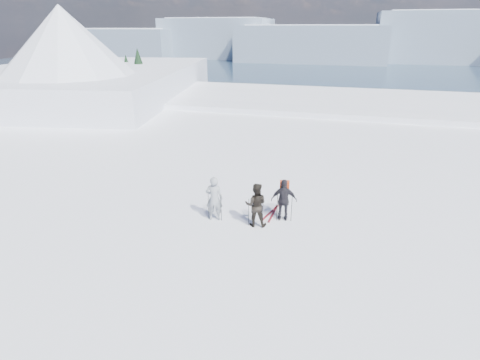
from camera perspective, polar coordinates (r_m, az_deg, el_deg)
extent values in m
plane|color=white|center=(75.40, 12.98, 2.43)|extent=(220.00, 208.01, 71.62)
cube|color=white|center=(43.47, 11.86, 3.07)|extent=(180.00, 16.00, 14.00)
plane|color=#203449|center=(303.42, 15.46, 14.55)|extent=(820.00, 820.00, 0.00)
cube|color=slate|center=(532.44, -17.55, 19.26)|extent=(150.00, 80.00, 34.00)
cube|color=white|center=(532.08, -17.73, 20.76)|extent=(127.50, 70.00, 8.00)
cube|color=slate|center=(507.87, -3.36, 20.76)|extent=(130.00, 80.00, 46.00)
cube|color=white|center=(507.69, -3.42, 23.01)|extent=(110.50, 70.00, 8.00)
cube|color=slate|center=(453.42, 10.77, 19.72)|extent=(160.00, 80.00, 38.00)
cube|color=white|center=(453.05, 10.93, 21.74)|extent=(136.00, 70.00, 8.00)
cube|color=slate|center=(491.08, 28.58, 18.56)|extent=(140.00, 80.00, 52.00)
cube|color=white|center=(491.07, 29.10, 21.19)|extent=(119.00, 70.00, 8.00)
cube|color=white|center=(50.91, -21.57, 6.57)|extent=(29.19, 35.68, 16.00)
cone|color=white|center=(42.85, -24.99, 17.04)|extent=(18.00, 18.00, 9.00)
cone|color=white|center=(55.97, -24.28, 13.80)|extent=(16.00, 16.00, 8.00)
cube|color=#2D2B28|center=(55.43, -11.15, 4.62)|extent=(21.55, 17.87, 14.25)
cone|color=black|center=(51.78, -9.10, 10.39)|extent=(5.60, 5.60, 10.00)
cone|color=black|center=(51.06, -17.25, 10.08)|extent=(6.16, 6.16, 11.00)
cone|color=black|center=(56.18, -16.37, 11.75)|extent=(6.72, 6.72, 12.00)
cone|color=black|center=(47.73, -12.71, 9.72)|extent=(6.16, 6.16, 11.00)
cone|color=black|center=(48.71, -9.46, 9.61)|extent=(5.60, 5.60, 10.00)
cone|color=black|center=(52.88, -14.71, 11.85)|extent=(7.28, 7.28, 13.00)
cone|color=black|center=(47.24, -15.90, 8.04)|extent=(5.04, 5.04, 9.00)
imported|color=gray|center=(15.50, -3.96, -2.83)|extent=(0.77, 0.57, 1.93)
imported|color=black|center=(15.03, 2.43, -3.80)|extent=(1.00, 0.84, 1.84)
imported|color=black|center=(15.55, 6.71, -3.06)|extent=(1.12, 0.60, 1.82)
cube|color=red|center=(15.32, 6.92, 1.30)|extent=(0.42, 0.27, 0.53)
cylinder|color=black|center=(15.65, -4.82, -3.98)|extent=(0.02, 0.02, 1.24)
cylinder|color=black|center=(15.52, -2.89, -4.21)|extent=(0.02, 0.02, 1.22)
cylinder|color=black|center=(15.14, 1.33, -4.94)|extent=(0.02, 0.02, 1.20)
cylinder|color=black|center=(15.01, 3.48, -5.22)|extent=(0.02, 0.02, 1.22)
cylinder|color=black|center=(15.56, 5.68, -3.93)|extent=(0.02, 0.02, 1.36)
cylinder|color=black|center=(15.61, 7.87, -4.16)|extent=(0.02, 0.02, 1.26)
cube|color=black|center=(16.42, 4.60, -5.01)|extent=(0.53, 1.67, 0.03)
cube|color=black|center=(16.40, 5.08, -5.07)|extent=(0.17, 1.70, 0.03)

